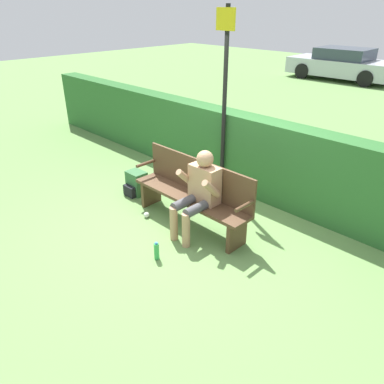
{
  "coord_description": "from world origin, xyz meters",
  "views": [
    {
      "loc": [
        3.38,
        -3.33,
        2.92
      ],
      "look_at": [
        0.15,
        -0.1,
        0.61
      ],
      "focal_mm": 35.0,
      "sensor_mm": 36.0,
      "label": 1
    }
  ],
  "objects": [
    {
      "name": "litter_crumple",
      "position": [
        -0.59,
        -0.34,
        0.04
      ],
      "size": [
        0.09,
        0.09,
        0.09
      ],
      "color": "silver",
      "rests_on": "ground"
    },
    {
      "name": "hedge_back",
      "position": [
        0.0,
        1.51,
        0.65
      ],
      "size": [
        12.0,
        0.4,
        1.31
      ],
      "color": "#2D662D",
      "rests_on": "ground"
    },
    {
      "name": "ground_plane",
      "position": [
        0.0,
        0.0,
        0.0
      ],
      "size": [
        40.0,
        40.0,
        0.0
      ],
      "primitive_type": "plane",
      "color": "#668E4C"
    },
    {
      "name": "water_bottle",
      "position": [
        0.31,
        -0.9,
        0.12
      ],
      "size": [
        0.07,
        0.07,
        0.25
      ],
      "color": "green",
      "rests_on": "ground"
    },
    {
      "name": "person_seated",
      "position": [
        0.25,
        -0.07,
        0.68
      ],
      "size": [
        0.57,
        0.64,
        1.2
      ],
      "color": "tan",
      "rests_on": "ground"
    },
    {
      "name": "signpost",
      "position": [
        -0.47,
        1.25,
        1.66
      ],
      "size": [
        0.35,
        0.09,
        2.92
      ],
      "color": "black",
      "rests_on": "ground"
    },
    {
      "name": "parked_car",
      "position": [
        -3.78,
        12.83,
        0.62
      ],
      "size": [
        4.41,
        2.02,
        1.28
      ],
      "rotation": [
        0.0,
        0.0,
        0.02
      ],
      "color": "#B7BCC6",
      "rests_on": "ground"
    },
    {
      "name": "backpack",
      "position": [
        -1.34,
        0.04,
        0.19
      ],
      "size": [
        0.32,
        0.33,
        0.4
      ],
      "color": "#336638",
      "rests_on": "ground"
    },
    {
      "name": "park_bench",
      "position": [
        0.0,
        0.07,
        0.51
      ],
      "size": [
        2.0,
        0.4,
        0.97
      ],
      "color": "#513823",
      "rests_on": "ground"
    }
  ]
}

